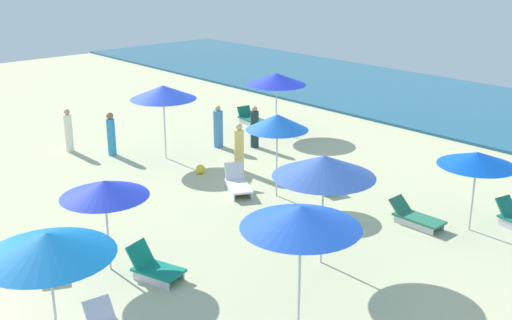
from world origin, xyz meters
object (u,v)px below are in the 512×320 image
Objects in this scene: beachgoer_1 at (239,149)px; beachgoer_4 at (111,135)px; lounge_chair_4_0 at (251,119)px; lounge_chair_5_1 at (415,217)px; umbrella_4 at (277,79)px; lounge_chair_0_0 at (238,184)px; umbrella_5 at (477,159)px; lounge_chair_0_1 at (321,180)px; beachgoer_5 at (69,131)px; umbrella_0 at (277,122)px; lounge_chair_2_0 at (49,260)px; lounge_chair_2_1 at (154,268)px; umbrella_8 at (47,244)px; beachgoer_0 at (255,128)px; umbrella_2 at (104,189)px; beach_ball_1 at (200,169)px; umbrella_3 at (301,217)px; umbrella_1 at (163,92)px; umbrella_6 at (324,166)px; beachgoer_6 at (218,128)px.

beachgoer_1 reaches higher than beachgoer_4.
lounge_chair_4_0 is 0.95× the size of lounge_chair_5_1.
umbrella_4 reaches higher than lounge_chair_5_1.
umbrella_5 is (6.21, 2.82, 1.72)m from lounge_chair_0_0.
beachgoer_5 is at bearing 131.81° from lounge_chair_0_1.
lounge_chair_2_0 is at bearing -91.08° from umbrella_0.
umbrella_8 is at bearing -176.54° from lounge_chair_2_1.
beachgoer_0 is 6.84m from beachgoer_5.
beach_ball_1 is at bearing 125.02° from umbrella_2.
lounge_chair_0_1 is at bearing 92.45° from umbrella_2.
lounge_chair_2_1 is 0.95× the size of lounge_chair_4_0.
lounge_chair_5_1 is 7.41m from beach_ball_1.
beachgoer_5 is at bearing 171.41° from umbrella_3.
umbrella_1 reaches higher than beachgoer_0.
beachgoer_0 is at bearing -64.75° from umbrella_4.
umbrella_2 is 5.01m from umbrella_3.
umbrella_6 reaches higher than lounge_chair_2_0.
umbrella_8 reaches higher than lounge_chair_0_1.
umbrella_8 reaches higher than lounge_chair_2_1.
umbrella_1 is 1.09× the size of umbrella_4.
umbrella_5 is 1.37× the size of beachgoer_6.
umbrella_1 reaches higher than umbrella_4.
lounge_chair_2_0 is at bearing -65.73° from beach_ball_1.
beachgoer_4 is at bearing 104.18° from lounge_chair_5_1.
lounge_chair_4_0 is 3.47m from beachgoer_6.
lounge_chair_2_1 is 0.90× the size of lounge_chair_5_1.
umbrella_1 is 8.73m from lounge_chair_2_0.
lounge_chair_0_0 is at bearing 31.97° from lounge_chair_2_0.
umbrella_0 is 1.06× the size of umbrella_8.
umbrella_8 is 12.75m from beachgoer_5.
umbrella_8 is at bearing -46.65° from umbrella_2.
umbrella_3 is at bearing -41.78° from umbrella_4.
umbrella_3 is 9.93m from beach_ball_1.
lounge_chair_0_0 is at bearing 162.86° from umbrella_6.
umbrella_8 is (2.18, -2.31, 0.17)m from umbrella_2.
umbrella_0 is 5.66m from beachgoer_6.
lounge_chair_4_0 is (-5.72, 5.56, -0.02)m from lounge_chair_0_0.
umbrella_0 is at bearing 23.19° from lounge_chair_2_0.
lounge_chair_2_0 is 0.56× the size of umbrella_4.
lounge_chair_5_1 is at bearing 104.12° from umbrella_3.
beachgoer_6 is (0.01, -3.01, -1.46)m from umbrella_4.
umbrella_0 is 4.39m from umbrella_6.
umbrella_2 is 1.39× the size of beachgoer_0.
beachgoer_4 reaches higher than lounge_chair_4_0.
umbrella_1 is 1.67× the size of beachgoer_4.
umbrella_4 is at bearing 64.60° from lounge_chair_0_0.
beachgoer_6 is at bearing -58.13° from beachgoer_1.
beachgoer_0 is 1.00× the size of beachgoer_4.
lounge_chair_4_0 is 0.67× the size of umbrella_5.
beachgoer_0 is (0.95, -2.02, -1.46)m from umbrella_4.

